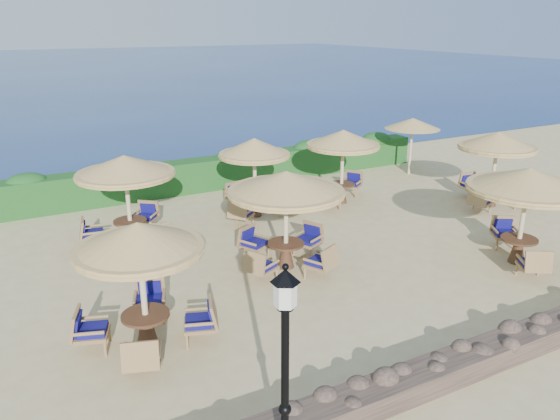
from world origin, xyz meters
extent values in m
plane|color=#CCB881|center=(0.00, 0.00, 0.00)|extent=(120.00, 120.00, 0.00)
plane|color=navy|center=(0.00, 70.00, 0.00)|extent=(160.00, 160.00, 0.00)
cube|color=#154318|center=(0.00, 7.20, 0.60)|extent=(18.00, 0.90, 1.20)
cube|color=brown|center=(0.00, -6.20, 0.22)|extent=(15.00, 0.65, 0.44)
cylinder|color=black|center=(-4.80, -6.80, 1.55)|extent=(0.11, 0.11, 2.40)
cylinder|color=silver|center=(-4.80, -6.80, 2.98)|extent=(0.30, 0.30, 0.36)
cone|color=black|center=(-4.80, -6.80, 3.22)|extent=(0.40, 0.40, 0.18)
cylinder|color=beige|center=(7.80, 5.20, 1.10)|extent=(0.10, 0.10, 2.20)
cone|color=#A27E43|center=(7.80, 5.20, 2.18)|extent=(2.30, 2.30, 0.45)
cylinder|color=beige|center=(-5.62, -2.49, 1.20)|extent=(0.12, 0.12, 2.40)
cone|color=#A27E43|center=(-5.62, -2.49, 2.38)|extent=(2.53, 2.53, 0.55)
cylinder|color=#A27E43|center=(-5.62, -2.49, 2.10)|extent=(2.48, 2.48, 0.14)
cylinder|color=#4C2D1B|center=(-5.62, -2.49, 0.68)|extent=(0.96, 0.96, 0.06)
cone|color=#4C2D1B|center=(-5.62, -2.49, 0.33)|extent=(0.44, 0.44, 0.64)
cylinder|color=beige|center=(-1.38, -0.57, 1.20)|extent=(0.12, 0.12, 2.40)
cone|color=#A27E43|center=(-1.38, -0.57, 2.38)|extent=(3.05, 3.05, 0.55)
cylinder|color=#A27E43|center=(-1.38, -0.57, 2.10)|extent=(2.99, 2.99, 0.14)
cylinder|color=#4C2D1B|center=(-1.38, -0.57, 0.68)|extent=(0.96, 0.96, 0.06)
cone|color=#4C2D1B|center=(-1.38, -0.57, 0.33)|extent=(0.44, 0.44, 0.64)
cylinder|color=beige|center=(4.31, -3.25, 1.20)|extent=(0.12, 0.12, 2.40)
cone|color=#A27E43|center=(4.31, -3.25, 2.38)|extent=(3.12, 3.12, 0.55)
cylinder|color=#A27E43|center=(4.31, -3.25, 2.10)|extent=(3.06, 3.06, 0.14)
cylinder|color=#4C2D1B|center=(4.31, -3.25, 0.68)|extent=(0.96, 0.96, 0.06)
cone|color=#4C2D1B|center=(4.31, -3.25, 0.33)|extent=(0.44, 0.44, 0.64)
cylinder|color=beige|center=(-4.59, 3.08, 1.20)|extent=(0.12, 0.12, 2.40)
cone|color=#A27E43|center=(-4.59, 3.08, 2.38)|extent=(2.83, 2.83, 0.55)
cylinder|color=#A27E43|center=(-4.59, 3.08, 2.10)|extent=(2.77, 2.77, 0.14)
cylinder|color=#4C2D1B|center=(-4.59, 3.08, 0.68)|extent=(0.96, 0.96, 0.06)
cone|color=#4C2D1B|center=(-4.59, 3.08, 0.33)|extent=(0.44, 0.44, 0.64)
cylinder|color=beige|center=(-0.33, 3.49, 1.20)|extent=(0.12, 0.12, 2.40)
cone|color=#A27E43|center=(-0.33, 3.49, 2.38)|extent=(2.35, 2.35, 0.55)
cylinder|color=#A27E43|center=(-0.33, 3.49, 2.10)|extent=(2.31, 2.31, 0.14)
cylinder|color=#4C2D1B|center=(-0.33, 3.49, 0.68)|extent=(0.96, 0.96, 0.06)
cone|color=#4C2D1B|center=(-0.33, 3.49, 0.33)|extent=(0.44, 0.44, 0.64)
cylinder|color=beige|center=(3.02, 3.32, 1.20)|extent=(0.12, 0.12, 2.40)
cone|color=#A27E43|center=(3.02, 3.32, 2.38)|extent=(2.59, 2.59, 0.55)
cylinder|color=#A27E43|center=(3.02, 3.32, 2.10)|extent=(2.54, 2.54, 0.14)
cylinder|color=#4C2D1B|center=(3.02, 3.32, 0.68)|extent=(0.96, 0.96, 0.06)
cone|color=#4C2D1B|center=(3.02, 3.32, 0.33)|extent=(0.44, 0.44, 0.64)
cylinder|color=beige|center=(7.50, 0.54, 1.20)|extent=(0.12, 0.12, 2.40)
cone|color=#A27E43|center=(7.50, 0.54, 2.38)|extent=(2.64, 2.64, 0.55)
cylinder|color=#A27E43|center=(7.50, 0.54, 2.10)|extent=(2.59, 2.59, 0.14)
cylinder|color=#4C2D1B|center=(7.50, 0.54, 0.68)|extent=(0.96, 0.96, 0.06)
cone|color=#4C2D1B|center=(7.50, 0.54, 0.33)|extent=(0.44, 0.44, 0.64)
camera|label=1|loc=(-7.75, -12.19, 6.22)|focal=35.00mm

